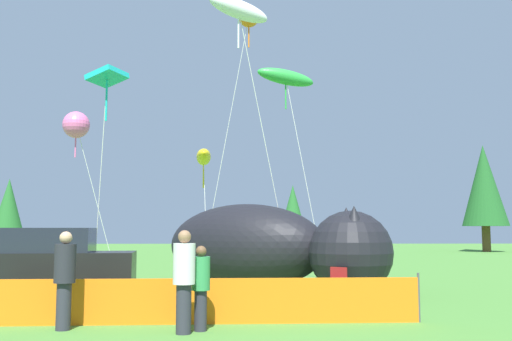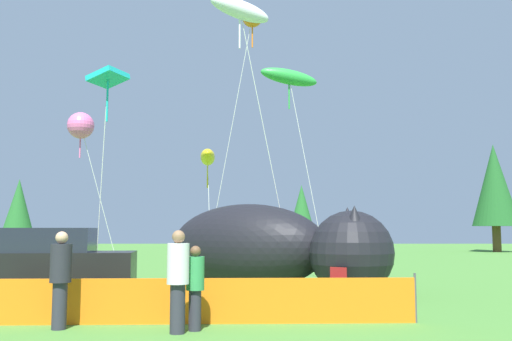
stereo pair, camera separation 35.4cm
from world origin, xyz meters
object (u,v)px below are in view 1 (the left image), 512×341
Objects in this scene: folding_chair at (336,282)px; inflatable_cat at (267,250)px; spectator_in_grey_shirt at (184,277)px; kite_orange_flower at (249,18)px; kite_pink_octopus at (76,125)px; spectator_in_yellow_shirt at (201,284)px; kite_yellow_hero at (204,157)px; kite_green_fish at (286,78)px; kite_teal_diamond at (107,80)px; parked_car at (55,266)px; kite_white_ghost at (239,11)px; spectator_in_green_shirt at (65,276)px.

inflatable_cat is (-1.74, 2.92, 0.74)m from folding_chair.
kite_orange_flower is at bearing 83.82° from spectator_in_grey_shirt.
inflatable_cat is 9.67m from kite_pink_octopus.
kite_orange_flower is (1.30, 12.03, 9.59)m from spectator_in_grey_shirt.
spectator_in_yellow_shirt reaches higher than folding_chair.
kite_pink_octopus is at bearing 115.52° from spectator_in_grey_shirt.
kite_yellow_hero is at bearing 92.53° from spectator_in_grey_shirt.
spectator_in_yellow_shirt is 0.25× the size of kite_pink_octopus.
kite_pink_octopus reaches higher than spectator_in_grey_shirt.
kite_green_fish reaches higher than spectator_in_grey_shirt.
kite_teal_diamond is (-2.86, 5.40, 5.17)m from spectator_in_grey_shirt.
kite_orange_flower is 8.25m from kite_pink_octopus.
inflatable_cat reaches higher than spectator_in_yellow_shirt.
parked_car is 5.73m from spectator_in_grey_shirt.
inflatable_cat is at bearing 76.11° from spectator_in_grey_shirt.
inflatable_cat is at bearing -112.89° from folding_chair.
kite_teal_diamond is (-6.46, 0.79, 5.69)m from folding_chair.
kite_pink_octopus is at bearing 145.62° from kite_white_ghost.
spectator_in_grey_shirt is 0.29× the size of kite_pink_octopus.
kite_teal_diamond reaches higher than spectator_in_grey_shirt.
kite_white_ghost is 1.14× the size of kite_green_fish.
kite_green_fish is at bearing 109.58° from inflatable_cat.
kite_pink_octopus is (-4.95, -1.43, 1.10)m from kite_yellow_hero.
spectator_in_grey_shirt is 1.19× the size of spectator_in_yellow_shirt.
kite_white_ghost reaches higher than spectator_in_yellow_shirt.
spectator_in_green_shirt reaches higher than folding_chair.
spectator_in_grey_shirt is (-1.86, -7.53, -0.22)m from inflatable_cat.
kite_pink_octopus reaches higher than inflatable_cat.
kite_yellow_hero is at bearing 63.46° from parked_car.
spectator_in_yellow_shirt is 13.70m from kite_pink_octopus.
kite_teal_diamond reaches higher than inflatable_cat.
kite_teal_diamond is at bearing 117.88° from spectator_in_grey_shirt.
spectator_in_green_shirt is at bearing -116.14° from kite_white_ghost.
kite_orange_flower is 1.70× the size of kite_teal_diamond.
inflatable_cat is 4.66× the size of spectator_in_yellow_shirt.
spectator_in_green_shirt is 13.97m from kite_green_fish.
kite_orange_flower reaches higher than kite_green_fish.
kite_white_ghost is at bearing 24.81° from kite_teal_diamond.
parked_car is at bearing -51.20° from folding_chair.
spectator_in_yellow_shirt is at bearing -62.72° from kite_pink_octopus.
spectator_in_grey_shirt is at bearing -96.18° from kite_orange_flower.
spectator_in_green_shirt is 7.19m from kite_teal_diamond.
kite_green_fish reaches higher than parked_car.
kite_yellow_hero is 0.81× the size of kite_teal_diamond.
kite_teal_diamond is (-3.15, 5.11, 5.34)m from spectator_in_yellow_shirt.
kite_pink_octopus reaches higher than kite_yellow_hero.
kite_orange_flower is at bearing -27.49° from kite_yellow_hero.
spectator_in_yellow_shirt is at bearing -3.25° from spectator_in_green_shirt.
folding_chair is 0.09× the size of kite_white_ghost.
parked_car is at bearing -132.65° from kite_green_fish.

